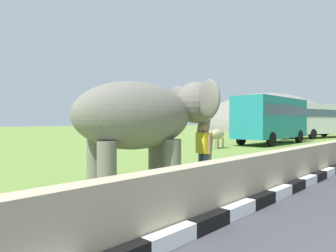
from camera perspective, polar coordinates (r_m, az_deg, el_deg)
The scene contains 10 objects.
striped_curb at distance 4.66m, azimuth 4.47°, elevation -19.12°, with size 16.20×0.20×0.24m.
barrier_parapet at distance 6.63m, azimuth 15.42°, elevation -9.71°, with size 28.00×0.36×1.00m, color tan.
elephant at distance 7.69m, azimuth -3.94°, elevation 1.70°, with size 4.08×2.96×2.83m.
person_handler at distance 8.51m, azimuth 6.72°, elevation -4.45°, with size 0.34×0.62×1.66m.
bus_teal at distance 24.37m, azimuth 19.10°, elevation 1.66°, with size 8.12×2.62×3.50m.
bus_white at distance 35.23m, azimuth 26.78°, elevation 1.35°, with size 10.02×4.65×3.50m.
bus_orange at distance 46.58m, azimuth 26.14°, elevation 1.21°, with size 10.23×4.37×3.50m.
cow_near at distance 19.27m, azimuth 9.28°, elevation -1.67°, with size 1.92×0.76×1.23m.
cow_mid at distance 30.13m, azimuth 20.82°, elevation -0.81°, with size 1.93×0.85×1.23m.
hill_east at distance 64.88m, azimuth 18.25°, elevation -0.71°, with size 31.31×25.05×15.03m.
Camera 1 is at (-3.76, 0.85, 1.71)m, focal length 32.03 mm.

